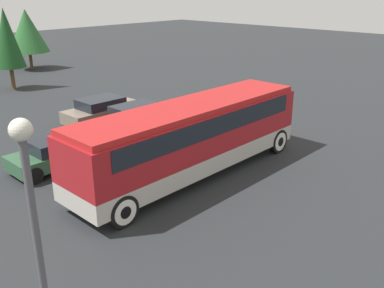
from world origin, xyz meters
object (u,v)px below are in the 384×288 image
object	(u,v)px
parked_car_near	(139,118)
parked_car_far	(103,110)
tour_bus	(194,132)
parked_car_mid	(61,151)
lamp_post	(31,200)

from	to	relation	value
parked_car_near	parked_car_far	world-z (taller)	parked_car_near
parked_car_near	parked_car_far	distance (m)	2.74
parked_car_far	parked_car_near	bearing A→B (deg)	-83.90
tour_bus	parked_car_mid	distance (m)	5.76
parked_car_near	parked_car_far	xyz separation A→B (m)	(-0.29, 2.72, -0.03)
parked_car_mid	lamp_post	size ratio (longest dim) A/B	0.88
parked_car_mid	parked_car_near	bearing A→B (deg)	12.02
parked_car_mid	lamp_post	bearing A→B (deg)	-122.27
parked_car_far	lamp_post	bearing A→B (deg)	-129.87
parked_car_mid	lamp_post	world-z (taller)	lamp_post
tour_bus	parked_car_mid	size ratio (longest dim) A/B	2.46
tour_bus	parked_car_mid	world-z (taller)	tour_bus
parked_car_near	parked_car_far	size ratio (longest dim) A/B	1.03
tour_bus	parked_car_far	xyz separation A→B (m)	(1.63, 8.45, -1.09)
parked_car_near	lamp_post	distance (m)	14.19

